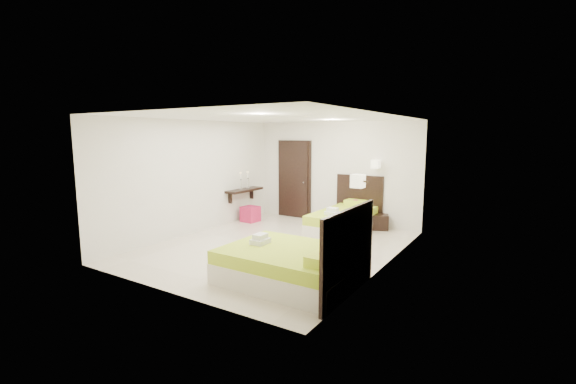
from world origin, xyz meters
The scene contains 7 objects.
floor centered at (0.00, 0.00, 0.00)m, with size 5.50×5.50×0.00m, color beige.
bed_single centered at (0.70, 1.81, 0.30)m, with size 1.22×2.03×1.68m.
bed_double centered at (1.32, -1.47, 0.30)m, with size 2.02×1.71×1.66m.
nightstand centered at (1.30, 2.55, 0.18)m, with size 0.41×0.37×0.37m, color black.
ottoman centered at (-1.87, 1.58, 0.20)m, with size 0.40×0.40×0.40m, color #A5163F.
door centered at (-1.20, 2.70, 1.05)m, with size 1.02×0.15×2.14m.
console_shelf centered at (-2.08, 1.60, 0.82)m, with size 0.35×1.20×0.78m.
Camera 1 is at (4.26, -6.32, 2.25)m, focal length 24.00 mm.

